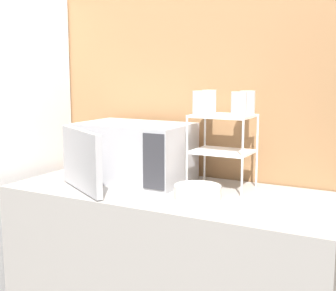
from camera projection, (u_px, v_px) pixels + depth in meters
wall_back at (207, 98)px, 2.48m from camera, size 8.00×0.06×2.60m
counter at (173, 278)px, 2.28m from camera, size 1.58×0.68×0.88m
microwave at (131, 152)px, 2.39m from camera, size 0.58×0.61×0.30m
dish_rack at (223, 136)px, 2.22m from camera, size 0.29×0.22×0.36m
glass_front_left at (200, 103)px, 2.19m from camera, size 0.07×0.07×0.11m
glass_back_right at (247, 103)px, 2.21m from camera, size 0.07×0.07×0.11m
glass_front_right at (239, 104)px, 2.10m from camera, size 0.07×0.07×0.11m
glass_back_left at (209, 101)px, 2.30m from camera, size 0.07×0.07×0.11m
bowl at (198, 192)px, 2.07m from camera, size 0.21×0.21×0.06m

